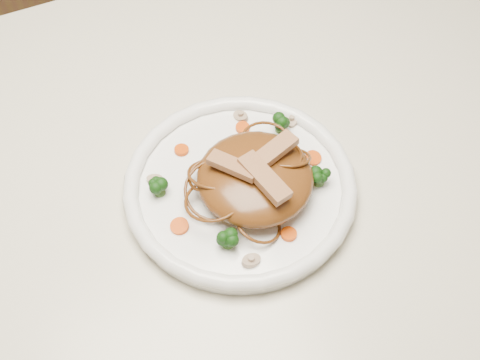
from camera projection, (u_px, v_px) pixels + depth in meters
name	position (u px, v px, depth m)	size (l,w,h in m)	color
table	(178.00, 213.00, 0.93)	(1.20, 0.80, 0.75)	beige
plate	(240.00, 190.00, 0.83)	(0.29, 0.29, 0.02)	white
noodle_mound	(255.00, 178.00, 0.80)	(0.14, 0.14, 0.05)	#643313
chicken_a	(272.00, 152.00, 0.78)	(0.07, 0.02, 0.01)	tan
chicken_b	(233.00, 166.00, 0.77)	(0.06, 0.02, 0.01)	tan
chicken_c	(264.00, 178.00, 0.76)	(0.07, 0.02, 0.01)	tan
broccoli_0	(281.00, 122.00, 0.86)	(0.03, 0.03, 0.03)	#103A0C
broccoli_1	(159.00, 186.00, 0.80)	(0.03, 0.03, 0.03)	#103A0C
broccoli_2	(228.00, 238.00, 0.76)	(0.03, 0.03, 0.03)	#103A0C
broccoli_3	(320.00, 175.00, 0.81)	(0.03, 0.03, 0.03)	#103A0C
carrot_0	(243.00, 128.00, 0.87)	(0.02, 0.02, 0.01)	#EF5008
carrot_1	(180.00, 226.00, 0.78)	(0.02, 0.02, 0.01)	#EF5008
carrot_2	(313.00, 158.00, 0.84)	(0.02, 0.02, 0.01)	#EF5008
carrot_3	(182.00, 150.00, 0.85)	(0.02, 0.02, 0.01)	#EF5008
carrot_4	(289.00, 234.00, 0.78)	(0.02, 0.02, 0.01)	#EF5008
mushroom_0	(251.00, 261.00, 0.76)	(0.02, 0.02, 0.01)	beige
mushroom_1	(292.00, 120.00, 0.88)	(0.02, 0.02, 0.01)	beige
mushroom_2	(155.00, 180.00, 0.82)	(0.02, 0.02, 0.01)	beige
mushroom_3	(241.00, 116.00, 0.88)	(0.02, 0.02, 0.01)	beige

